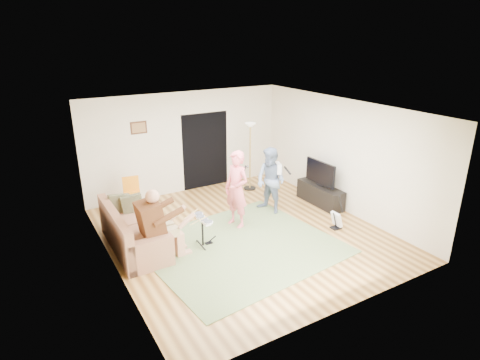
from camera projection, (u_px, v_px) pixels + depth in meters
name	position (u px, v px, depth m)	size (l,w,h in m)	color
floor	(244.00, 233.00, 8.74)	(6.00, 6.00, 0.00)	brown
walls	(244.00, 175.00, 8.27)	(5.50, 6.00, 2.70)	silver
ceiling	(244.00, 109.00, 7.81)	(6.00, 6.00, 0.00)	white
window_blinds	(105.00, 187.00, 7.06)	(2.05, 2.05, 0.00)	olive
doorway	(205.00, 151.00, 11.06)	(2.10, 2.10, 0.00)	black
picture_frame	(139.00, 128.00, 9.91)	(0.42, 0.03, 0.32)	#3F2314
area_rug	(241.00, 246.00, 8.17)	(3.64, 3.20, 0.02)	#627949
sofa	(130.00, 235.00, 8.03)	(0.89, 2.15, 0.87)	#A06B50
drummer	(161.00, 231.00, 7.62)	(0.93, 0.52, 1.43)	#593119
drum_kit	(203.00, 233.00, 8.12)	(0.35, 0.63, 0.65)	black
singer	(237.00, 189.00, 8.80)	(0.63, 0.42, 1.74)	#ED6775
microphone	(244.00, 169.00, 8.75)	(0.06, 0.06, 0.24)	black
guitarist	(271.00, 181.00, 9.53)	(0.78, 0.60, 1.60)	slate
guitar_held	(278.00, 168.00, 9.52)	(0.12, 0.60, 0.26)	white
guitar_spare	(337.00, 219.00, 8.87)	(0.28, 0.26, 0.79)	black
torchiere_lamp	(250.00, 144.00, 10.79)	(0.33, 0.33, 1.86)	black
dining_chair	(133.00, 202.00, 9.49)	(0.44, 0.46, 0.93)	beige
tv_cabinet	(320.00, 195.00, 10.16)	(0.40, 1.40, 0.50)	black
television	(320.00, 173.00, 9.93)	(0.06, 1.00, 0.58)	black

